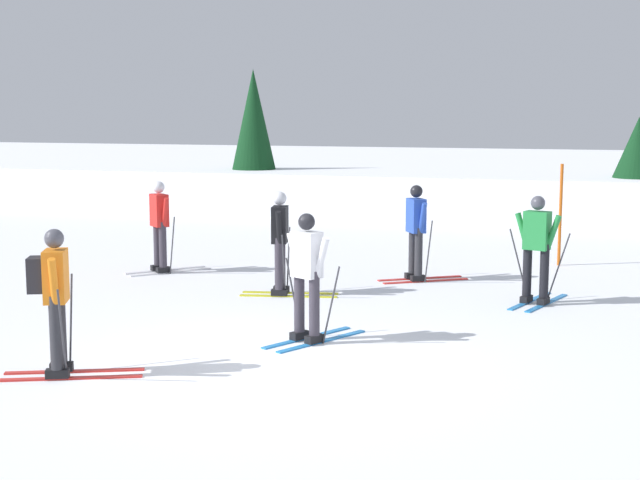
% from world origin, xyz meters
% --- Properties ---
extents(ground_plane, '(120.00, 120.00, 0.00)m').
position_xyz_m(ground_plane, '(0.00, 0.00, 0.00)').
color(ground_plane, white).
extents(far_snow_ridge, '(80.00, 8.67, 1.21)m').
position_xyz_m(far_snow_ridge, '(0.00, 18.55, 0.60)').
color(far_snow_ridge, white).
rests_on(far_snow_ridge, ground).
extents(skier_orange, '(1.62, 0.97, 1.71)m').
position_xyz_m(skier_orange, '(-2.28, -1.15, 0.96)').
color(skier_orange, red).
rests_on(skier_orange, ground).
extents(skier_blue, '(1.54, 1.19, 1.71)m').
position_xyz_m(skier_blue, '(0.52, 5.89, 0.92)').
color(skier_blue, red).
rests_on(skier_blue, ground).
extents(skier_white, '(1.07, 1.59, 1.71)m').
position_xyz_m(skier_white, '(-0.00, 1.17, 0.92)').
color(skier_white, '#237AC6').
rests_on(skier_white, ground).
extents(skier_green, '(0.96, 1.64, 1.71)m').
position_xyz_m(skier_green, '(2.70, 4.47, 0.92)').
color(skier_green, '#237AC6').
rests_on(skier_green, ground).
extents(skier_red, '(1.35, 1.44, 1.71)m').
position_xyz_m(skier_red, '(-4.21, 5.34, 0.92)').
color(skier_red, silver).
rests_on(skier_red, ground).
extents(skier_black, '(1.64, 0.99, 1.71)m').
position_xyz_m(skier_black, '(-1.36, 3.99, 0.92)').
color(skier_black, gold).
rests_on(skier_black, ground).
extents(trail_marker_pole, '(0.06, 0.06, 1.98)m').
position_xyz_m(trail_marker_pole, '(2.89, 8.31, 0.99)').
color(trail_marker_pole, '#C65614').
rests_on(trail_marker_pole, ground).
extents(conifer_far_left, '(1.52, 1.52, 4.20)m').
position_xyz_m(conifer_far_left, '(-6.45, 16.08, 2.46)').
color(conifer_far_left, '#513823').
rests_on(conifer_far_left, ground).
extents(conifer_far_centre, '(1.79, 1.79, 2.82)m').
position_xyz_m(conifer_far_centre, '(4.51, 15.83, 1.66)').
color(conifer_far_centre, '#513823').
rests_on(conifer_far_centre, ground).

